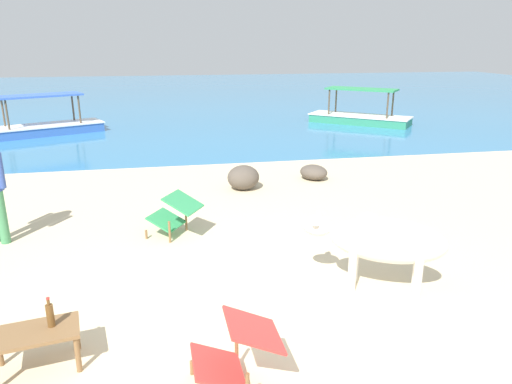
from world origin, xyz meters
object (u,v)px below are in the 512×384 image
(deck_chair_near, at_px, (236,350))
(boat_green, at_px, (360,116))
(boat_blue, at_px, (44,126))
(bottle, at_px, (50,315))
(low_bench_table, at_px, (36,337))
(deck_chair_far, at_px, (174,213))
(cow, at_px, (383,241))

(deck_chair_near, xyz_separation_m, boat_green, (6.60, 13.19, -0.13))
(deck_chair_near, bearing_deg, boat_blue, -72.71)
(bottle, bearing_deg, low_bench_table, -157.70)
(deck_chair_far, relative_size, boat_blue, 0.24)
(low_bench_table, height_order, bottle, bottle)
(low_bench_table, bearing_deg, cow, 1.53)
(bottle, bearing_deg, deck_chair_far, 67.68)
(deck_chair_far, bearing_deg, low_bench_table, 96.92)
(cow, height_order, deck_chair_near, cow)
(deck_chair_far, bearing_deg, cow, 169.13)
(cow, xyz_separation_m, boat_blue, (-6.38, 11.71, -0.39))
(bottle, bearing_deg, boat_blue, 102.58)
(bottle, bearing_deg, deck_chair_near, -22.22)
(cow, height_order, low_bench_table, cow)
(boat_green, bearing_deg, deck_chair_far, -86.85)
(deck_chair_near, relative_size, boat_blue, 0.20)
(low_bench_table, height_order, boat_green, boat_green)
(bottle, distance_m, boat_blue, 12.76)
(boat_blue, bearing_deg, deck_chair_near, -95.94)
(bottle, height_order, boat_blue, boat_blue)
(boat_green, xyz_separation_m, boat_blue, (-11.00, -0.08, 0.00))
(cow, xyz_separation_m, boat_green, (4.62, 11.78, -0.39))
(boat_green, distance_m, boat_blue, 11.00)
(low_bench_table, xyz_separation_m, boat_blue, (-2.64, 12.51, -0.08))
(boat_green, bearing_deg, deck_chair_near, -77.31)
(deck_chair_near, bearing_deg, low_bench_table, -20.27)
(bottle, height_order, deck_chair_far, bottle)
(cow, relative_size, deck_chair_near, 2.16)
(boat_blue, bearing_deg, deck_chair_far, -91.85)
(cow, height_order, boat_blue, boat_blue)
(deck_chair_far, height_order, boat_blue, boat_blue)
(boat_blue, bearing_deg, boat_green, -24.06)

